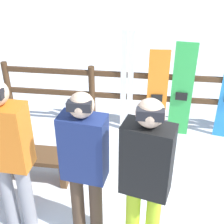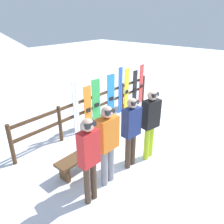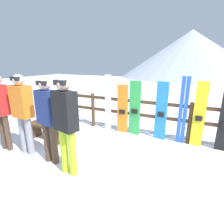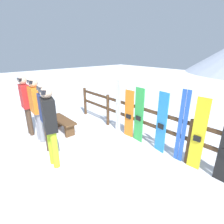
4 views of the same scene
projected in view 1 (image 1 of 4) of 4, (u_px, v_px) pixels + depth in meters
ground_plane at (184, 210)px, 3.69m from camera, size 40.00×40.00×0.00m
fence at (182, 97)px, 4.81m from camera, size 5.73×0.10×1.06m
bench at (31, 160)px, 4.01m from camera, size 1.18×0.36×0.42m
person_navy at (84, 161)px, 2.89m from camera, size 0.44×0.28×1.72m
person_black at (146, 175)px, 2.68m from camera, size 0.47×0.32×1.77m
person_orange at (8, 151)px, 3.00m from camera, size 0.46×0.27×1.77m
ski_pair_white at (127, 84)px, 4.76m from camera, size 0.20×0.02×1.66m
snowboard_orange at (157, 94)px, 4.78m from camera, size 0.31×0.07×1.40m
snowboard_green at (182, 91)px, 4.70m from camera, size 0.32×0.08×1.52m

